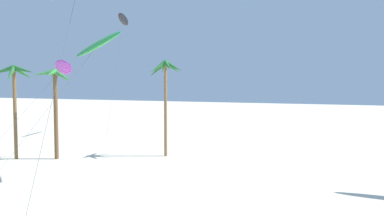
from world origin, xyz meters
TOP-DOWN VIEW (x-y plane):
  - palm_tree_0 at (-23.54, 38.41)m, footprint 4.92×4.56m
  - palm_tree_1 at (-19.71, 39.87)m, footprint 3.80×4.15m
  - palm_tree_2 at (-10.03, 45.40)m, footprint 3.96×3.92m
  - flying_kite_0 at (-11.73, 35.55)m, footprint 7.31×12.09m
  - flying_kite_2 at (-23.39, 59.46)m, footprint 3.73×11.68m
  - flying_kite_6 at (-16.64, 37.32)m, footprint 4.68×11.44m

SIDE VIEW (x-z plane):
  - palm_tree_1 at x=-19.71m, z-range 2.68..11.83m
  - palm_tree_0 at x=-23.54m, z-range 3.13..12.68m
  - palm_tree_2 at x=-10.03m, z-range 3.43..13.54m
  - flying_kite_6 at x=-16.64m, z-range 4.16..14.25m
  - flying_kite_0 at x=-11.73m, z-range 4.82..17.07m
  - flying_kite_2 at x=-23.39m, z-range 7.99..25.69m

